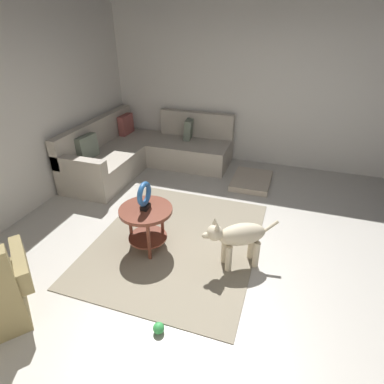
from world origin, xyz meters
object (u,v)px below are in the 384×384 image
Objects in this scene: dog_toy_ball at (159,328)px; sectional_couch at (144,152)px; torus_sculpture at (144,195)px; dog_bed_mat at (251,181)px; dog at (238,237)px; side_table at (146,218)px.

sectional_couch is at bearing 27.81° from dog_toy_ball.
sectional_couch is 3.49m from dog_toy_ball.
torus_sculpture is 2.32m from dog_bed_mat.
dog_bed_mat is 1.07× the size of dog.
dog is at bearing -175.83° from dog_bed_mat.
sectional_couch reaches higher than torus_sculpture.
sectional_couch is 3.75× the size of side_table.
torus_sculpture is at bearing -153.10° from sectional_couch.
dog_bed_mat is 7.90× the size of dog_toy_ball.
dog_toy_ball is (-1.06, 0.46, -0.33)m from dog.
sectional_couch is 2.81× the size of dog_bed_mat.
dog_bed_mat is at bearing -23.74° from side_table.
side_table is at bearing 60.30° from dog.
torus_sculpture is at bearing 60.30° from dog.
torus_sculpture reaches higher than dog_bed_mat.
side_table is at bearing 156.26° from dog_bed_mat.
torus_sculpture reaches higher than dog_toy_ball.
dog is at bearing -88.25° from torus_sculpture.
dog_toy_ball is at bearing 174.17° from dog_bed_mat.
side_table is 0.80× the size of dog.
dog_toy_ball is at bearing -152.19° from sectional_couch.
dog_bed_mat is (2.04, -0.90, -0.67)m from torus_sculpture.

